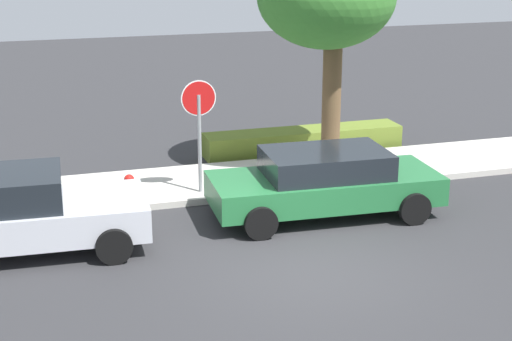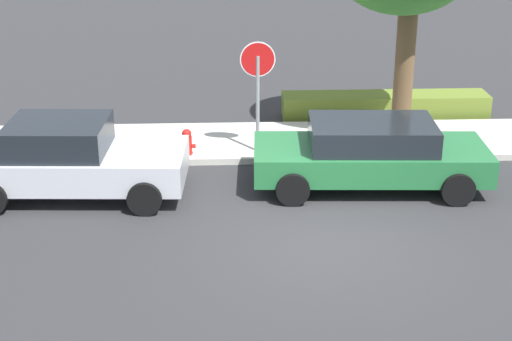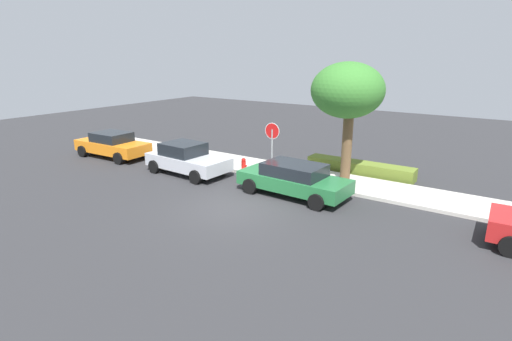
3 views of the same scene
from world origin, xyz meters
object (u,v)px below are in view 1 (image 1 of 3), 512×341
object	(u,v)px
stop_sign	(199,119)
parked_car_green	(325,182)
fire_hydrant	(130,191)
parked_car_silver	(23,212)

from	to	relation	value
stop_sign	parked_car_green	xyz separation A→B (m)	(2.15, -1.75, -1.04)
fire_hydrant	parked_car_silver	bearing A→B (deg)	-140.61
stop_sign	parked_car_green	bearing A→B (deg)	-39.24
parked_car_silver	fire_hydrant	bearing A→B (deg)	39.39
parked_car_silver	fire_hydrant	size ratio (longest dim) A/B	5.95
stop_sign	parked_car_green	distance (m)	2.96
parked_car_silver	fire_hydrant	distance (m)	2.77
parked_car_green	fire_hydrant	xyz separation A→B (m)	(-3.68, 1.60, -0.35)
parked_car_silver	stop_sign	bearing A→B (deg)	27.42
parked_car_green	fire_hydrant	size ratio (longest dim) A/B	6.50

